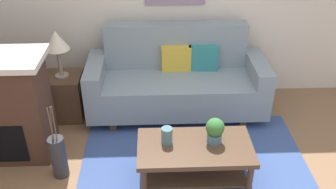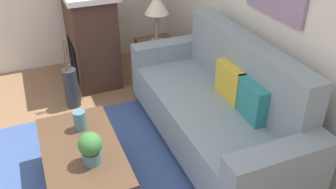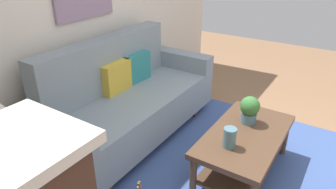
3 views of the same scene
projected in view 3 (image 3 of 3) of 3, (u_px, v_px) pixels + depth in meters
ground_plane at (280, 184)px, 2.69m from camera, size 9.04×9.04×0.00m
wall_back at (90, 6)px, 3.15m from camera, size 5.04×0.10×2.70m
area_rug at (228, 164)px, 2.93m from camera, size 2.37×1.85×0.01m
couch at (127, 101)px, 3.20m from camera, size 2.16×0.84×1.08m
throw_pillow_mustard at (116, 77)px, 3.15m from camera, size 0.36×0.13×0.32m
throw_pillow_teal at (136, 67)px, 3.40m from camera, size 0.37×0.15×0.32m
coffee_table at (244, 144)px, 2.70m from camera, size 1.10×0.60×0.43m
tabletop_vase at (230, 138)px, 2.44m from camera, size 0.11×0.11×0.17m
potted_plant_tabletop at (250, 109)px, 2.75m from camera, size 0.18×0.18×0.26m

